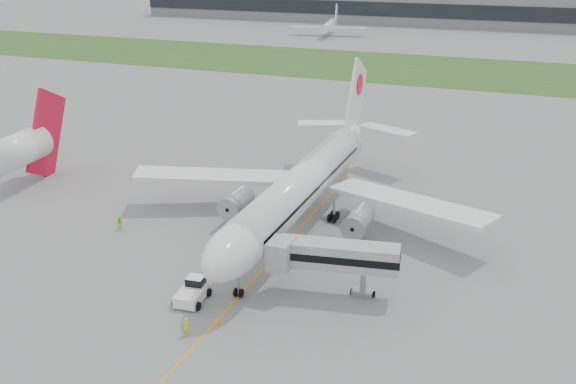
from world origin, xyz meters
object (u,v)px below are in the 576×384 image
at_px(ground_crew_near, 186,327).
at_px(neighbor_aircraft, 21,148).
at_px(jet_bridge, 330,256).
at_px(airliner, 305,182).
at_px(pushback_tug, 193,291).

relative_size(ground_crew_near, neighbor_aircraft, 0.11).
bearing_deg(jet_bridge, neighbor_aircraft, 154.85).
relative_size(airliner, jet_bridge, 4.17).
bearing_deg(neighbor_aircraft, jet_bridge, -21.03).
bearing_deg(pushback_tug, jet_bridge, 19.33).
xyz_separation_m(pushback_tug, neighbor_aircraft, (-39.62, 20.24, 4.70)).
xyz_separation_m(jet_bridge, ground_crew_near, (-9.90, -11.79, -3.51)).
xyz_separation_m(airliner, jet_bridge, (8.49, -16.18, -1.20)).
bearing_deg(airliner, pushback_tug, -100.35).
distance_m(airliner, jet_bridge, 18.31).
bearing_deg(jet_bridge, airliner, 107.94).
xyz_separation_m(airliner, neighbor_aircraft, (-43.65, -1.83, 0.02)).
bearing_deg(airliner, jet_bridge, -62.30).
distance_m(pushback_tug, neighbor_aircraft, 44.74).
relative_size(jet_bridge, neighbor_aircraft, 0.73).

